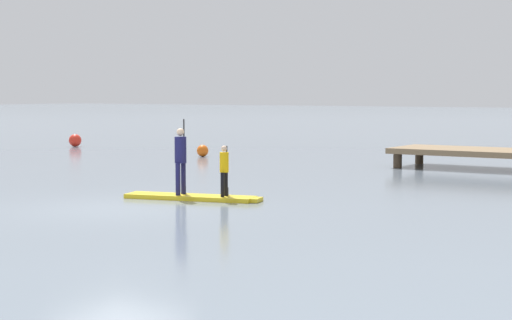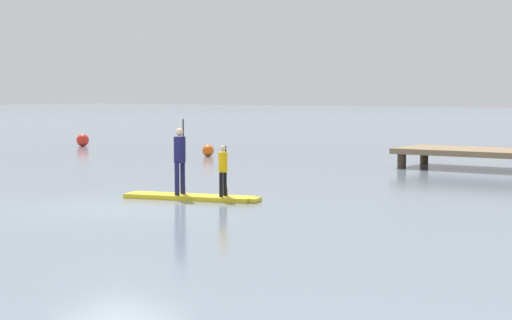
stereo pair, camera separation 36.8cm
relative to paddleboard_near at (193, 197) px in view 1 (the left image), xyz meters
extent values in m
plane|color=slate|center=(-0.39, -2.05, -0.05)|extent=(240.00, 240.00, 0.00)
cube|color=gold|center=(-0.07, -0.02, 0.00)|extent=(3.11, 1.41, 0.10)
cube|color=gold|center=(1.45, 0.38, 0.00)|extent=(0.35, 0.51, 0.09)
cylinder|color=#19194C|center=(-0.33, 0.08, 0.42)|extent=(0.11, 0.11, 0.73)
cylinder|color=#19194C|center=(-0.25, -0.23, 0.42)|extent=(0.11, 0.11, 0.73)
cylinder|color=#19194C|center=(-0.29, -0.08, 1.08)|extent=(0.33, 0.33, 0.60)
sphere|color=beige|center=(-0.29, -0.08, 1.49)|extent=(0.17, 0.17, 0.17)
cylinder|color=black|center=(-0.34, 0.12, 0.92)|extent=(0.03, 0.03, 1.73)
cube|color=black|center=(-0.34, 0.12, 0.14)|extent=(0.06, 0.14, 0.18)
cylinder|color=black|center=(0.71, 0.31, 0.32)|extent=(0.08, 0.08, 0.55)
cylinder|color=black|center=(0.77, 0.08, 0.32)|extent=(0.08, 0.08, 0.55)
cylinder|color=#F2B20C|center=(0.74, 0.19, 0.82)|extent=(0.25, 0.25, 0.45)
sphere|color=beige|center=(0.74, 0.19, 1.14)|extent=(0.13, 0.13, 0.13)
cylinder|color=black|center=(0.70, 0.36, 0.62)|extent=(0.03, 0.03, 1.13)
cube|color=black|center=(0.70, 0.36, 0.14)|extent=(0.06, 0.14, 0.18)
cylinder|color=#473828|center=(0.66, 10.16, 0.27)|extent=(0.28, 0.28, 0.64)
cylinder|color=#473828|center=(0.66, 12.02, 0.27)|extent=(0.28, 0.28, 0.64)
sphere|color=red|center=(-15.85, 12.25, 0.23)|extent=(0.56, 0.56, 0.56)
sphere|color=orange|center=(-7.49, 10.57, 0.17)|extent=(0.45, 0.45, 0.45)
camera|label=1|loc=(11.68, -15.49, 2.41)|focal=59.73mm
camera|label=2|loc=(11.98, -15.29, 2.41)|focal=59.73mm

